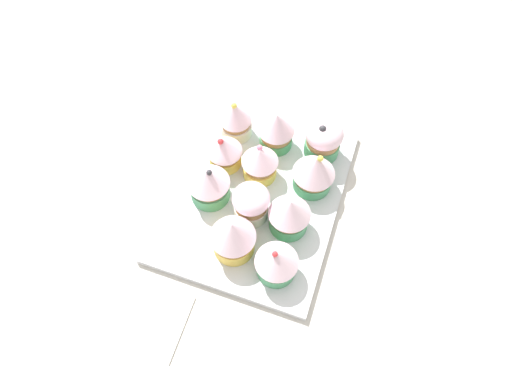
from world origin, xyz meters
The scene contains 14 objects.
ground_plane centered at (0.00, 0.00, -1.50)cm, with size 180.00×180.00×3.00cm, color beige.
baking_tray centered at (0.00, 0.00, 0.60)cm, with size 33.08×25.98×1.20cm.
cupcake_0 centered at (-10.16, -7.11, 4.82)cm, with size 5.36×5.36×7.52cm.
cupcake_1 centered at (-3.81, -6.63, 4.51)cm, with size 5.72×5.72×6.63cm.
cupcake_2 centered at (2.77, -6.62, 4.83)cm, with size 6.55×6.55×7.29cm.
cupcake_3 centered at (-10.11, -0.11, 5.14)cm, with size 5.94×5.94×7.55cm.
cupcake_4 centered at (-3.50, -0.57, 4.73)cm, with size 5.81×5.81×7.04cm.
cupcake_5 centered at (3.77, 0.53, 4.63)cm, with size 5.65×5.65×6.61cm.
cupcake_6 centered at (9.90, 0.41, 5.30)cm, with size 6.64×6.64×7.84cm.
cupcake_7 centered at (-11.03, 7.67, 4.75)cm, with size 6.14×6.14×7.29cm.
cupcake_8 centered at (-4.36, 7.93, 4.96)cm, with size 6.64×6.64×7.52cm.
cupcake_9 centered at (3.74, 6.47, 5.03)cm, with size 6.31×6.31×7.36cm.
cupcake_10 centered at (11.27, 6.95, 4.62)cm, with size 6.20×6.20×6.74cm.
napkin centered at (26.60, -10.21, 0.30)cm, with size 15.74×15.37×0.60cm, color white.
Camera 1 is at (33.70, 11.71, 64.47)cm, focal length 32.06 mm.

